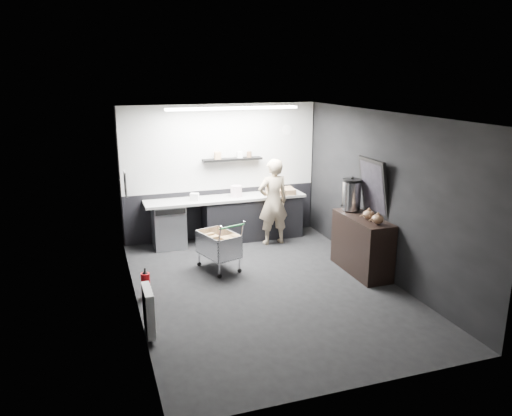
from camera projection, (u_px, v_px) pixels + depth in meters
name	position (u px, v px, depth m)	size (l,w,h in m)	color
floor	(267.00, 288.00, 7.88)	(5.50, 5.50, 0.00)	black
ceiling	(268.00, 115.00, 7.17)	(5.50, 5.50, 0.00)	silver
wall_back	(221.00, 172.00, 10.04)	(5.50, 5.50, 0.00)	black
wall_front	(361.00, 272.00, 5.01)	(5.50, 5.50, 0.00)	black
wall_left	(132.00, 217.00, 6.91)	(5.50, 5.50, 0.00)	black
wall_right	(383.00, 195.00, 8.14)	(5.50, 5.50, 0.00)	black
kitchen_wall_panel	(221.00, 147.00, 9.89)	(3.95, 0.02, 1.70)	beige
dado_panel	(222.00, 213.00, 10.24)	(3.95, 0.02, 1.00)	black
floating_shelf	(232.00, 159.00, 9.91)	(1.20, 0.22, 0.04)	black
wall_clock	(287.00, 130.00, 10.23)	(0.20, 0.20, 0.03)	white
poster	(125.00, 184.00, 8.05)	(0.02, 0.30, 0.40)	silver
poster_red_band	(125.00, 179.00, 8.04)	(0.01, 0.22, 0.10)	red
radiator	(148.00, 310.00, 6.37)	(0.10, 0.50, 0.60)	white
ceiling_strip	(233.00, 108.00, 8.87)	(2.40, 0.20, 0.04)	white
prep_counter	(233.00, 218.00, 10.01)	(3.20, 0.61, 0.90)	black
person	(273.00, 202.00, 9.71)	(0.62, 0.41, 1.70)	beige
shopping_cart	(218.00, 246.00, 8.51)	(0.71, 0.96, 0.89)	silver
sideboard	(362.00, 237.00, 8.40)	(0.55, 1.29, 1.93)	black
fire_extinguisher	(146.00, 284.00, 7.49)	(0.14, 0.14, 0.45)	red
cardboard_box	(281.00, 191.00, 10.15)	(0.54, 0.41, 0.11)	#A67F58
pink_tub	(236.00, 191.00, 9.89)	(0.22, 0.22, 0.22)	silver
white_container	(195.00, 197.00, 9.60)	(0.16, 0.12, 0.14)	white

